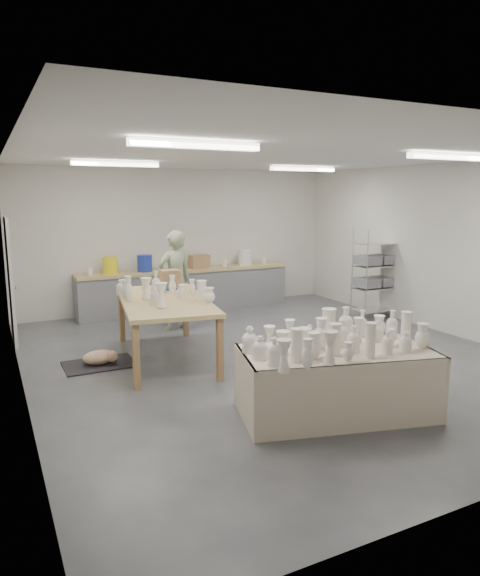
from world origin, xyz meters
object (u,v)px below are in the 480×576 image
work_table (164,298)px  red_stool (171,313)px  potter (175,280)px  drying_table (336,378)px

work_table → red_stool: 2.04m
red_stool → potter: bearing=-90.0°
potter → red_stool: 0.71m
drying_table → work_table: 3.09m
work_table → red_stool: size_ratio=7.69×
potter → red_stool: (-0.00, 0.27, -0.66)m
drying_table → potter: size_ratio=1.27×
work_table → red_stool: (0.72, 1.79, -0.67)m
red_stool → work_table: bearing=-111.8°
red_stool → drying_table: bearing=-85.9°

